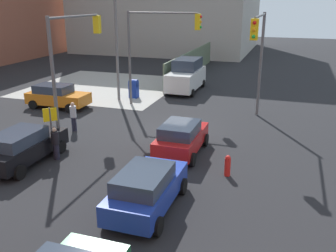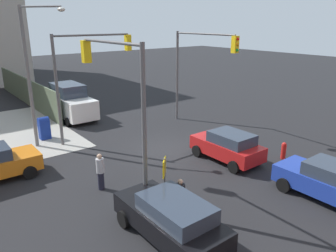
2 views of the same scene
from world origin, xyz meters
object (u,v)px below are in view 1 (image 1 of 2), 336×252
street_lamp_corner (118,37)px  sedan_blue (147,188)px  coupe_red (181,137)px  pedestrian_crossing (73,116)px  van_white_delivery (186,75)px  pedestrian_waiting (56,143)px  traffic_signal_ne_corner (156,40)px  hatchback_black (23,146)px  traffic_signal_se_corner (259,47)px  mailbox_blue (134,88)px  hatchback_orange (57,96)px  fire_hydrant (228,165)px  traffic_signal_nw_corner (73,52)px

street_lamp_corner → sedan_blue: street_lamp_corner is taller
coupe_red → pedestrian_crossing: bearing=79.3°
street_lamp_corner → van_white_delivery: bearing=-38.1°
van_white_delivery → pedestrian_waiting: size_ratio=3.42×
traffic_signal_ne_corner → hatchback_black: 12.05m
van_white_delivery → coupe_red: bearing=-165.3°
traffic_signal_se_corner → pedestrian_crossing: bearing=113.9°
van_white_delivery → pedestrian_waiting: (-15.51, 2.00, -0.47)m
traffic_signal_ne_corner → van_white_delivery: (5.21, -0.72, -3.33)m
traffic_signal_ne_corner → van_white_delivery: 6.23m
street_lamp_corner → mailbox_blue: size_ratio=5.59×
hatchback_orange → van_white_delivery: (7.79, -7.15, 0.44)m
hatchback_orange → coupe_red: same height
hatchback_black → sedan_blue: bearing=-106.0°
traffic_signal_ne_corner → mailbox_blue: (1.70, 2.48, -3.85)m
fire_hydrant → traffic_signal_nw_corner: bearing=74.7°
hatchback_orange → pedestrian_waiting: size_ratio=2.72×
pedestrian_waiting → sedan_blue: bearing=-15.5°
pedestrian_crossing → pedestrian_waiting: (-3.80, -1.40, -0.07)m
traffic_signal_se_corner → van_white_delivery: 10.29m
mailbox_blue → fire_hydrant: size_ratio=1.52×
traffic_signal_ne_corner → fire_hydrant: traffic_signal_ne_corner is taller
street_lamp_corner → hatchback_black: street_lamp_corner is taller
street_lamp_corner → pedestrian_waiting: size_ratio=5.07×
coupe_red → traffic_signal_nw_corner: bearing=83.8°
traffic_signal_nw_corner → pedestrian_crossing: 3.83m
traffic_signal_se_corner → traffic_signal_ne_corner: 7.35m
traffic_signal_nw_corner → mailbox_blue: bearing=3.2°
hatchback_orange → coupe_red: 11.77m
mailbox_blue → van_white_delivery: van_white_delivery is taller
hatchback_black → pedestrian_waiting: (0.88, -1.15, -0.03)m
coupe_red → pedestrian_crossing: size_ratio=2.30×
traffic_signal_nw_corner → traffic_signal_se_corner: (4.93, -9.00, 0.05)m
traffic_signal_se_corner → hatchback_black: bearing=133.6°
traffic_signal_se_corner → mailbox_blue: 10.98m
hatchback_black → street_lamp_corner: bearing=3.0°
hatchback_black → coupe_red: same height
hatchback_black → hatchback_orange: 9.48m
traffic_signal_se_corner → fire_hydrant: size_ratio=6.91×
traffic_signal_se_corner → street_lamp_corner: size_ratio=0.81×
pedestrian_crossing → pedestrian_waiting: pedestrian_crossing is taller
mailbox_blue → pedestrian_crossing: bearing=178.6°
traffic_signal_se_corner → hatchback_orange: size_ratio=1.52×
hatchback_orange → traffic_signal_nw_corner: bearing=-135.6°
traffic_signal_nw_corner → pedestrian_waiting: traffic_signal_nw_corner is taller
mailbox_blue → pedestrian_waiting: pedestrian_waiting is taller
mailbox_blue → van_white_delivery: (3.51, -3.20, 0.52)m
fire_hydrant → van_white_delivery: size_ratio=0.17×
mailbox_blue → sedan_blue: sedan_blue is taller
sedan_blue → pedestrian_waiting: 6.39m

